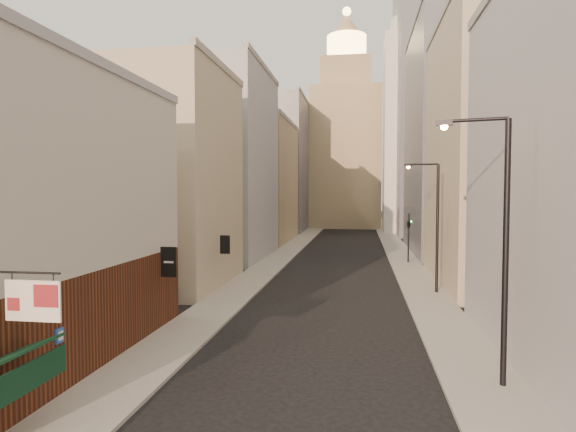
% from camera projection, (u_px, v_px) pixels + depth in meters
% --- Properties ---
extents(sidewalk_left, '(3.00, 140.00, 0.15)m').
position_uv_depth(sidewalk_left, '(296.00, 245.00, 64.27)').
color(sidewalk_left, gray).
rests_on(sidewalk_left, ground).
extents(sidewalk_right, '(3.00, 140.00, 0.15)m').
position_uv_depth(sidewalk_right, '(395.00, 246.00, 62.33)').
color(sidewalk_right, gray).
rests_on(sidewalk_right, ground).
extents(near_building_left, '(8.30, 23.04, 12.30)m').
position_uv_depth(near_building_left, '(31.00, 218.00, 19.23)').
color(near_building_left, '#582917').
rests_on(near_building_left, ground).
extents(left_bldg_beige, '(8.00, 12.00, 16.00)m').
position_uv_depth(left_bldg_beige, '(171.00, 180.00, 36.07)').
color(left_bldg_beige, tan).
rests_on(left_bldg_beige, ground).
extents(left_bldg_grey, '(8.00, 16.00, 20.00)m').
position_uv_depth(left_bldg_grey, '(229.00, 165.00, 51.78)').
color(left_bldg_grey, '#9D9DA2').
rests_on(left_bldg_grey, ground).
extents(left_bldg_tan, '(8.00, 18.00, 17.00)m').
position_uv_depth(left_bldg_tan, '(263.00, 183.00, 69.63)').
color(left_bldg_tan, '#978562').
rests_on(left_bldg_tan, ground).
extents(left_bldg_wingrid, '(8.00, 20.00, 24.00)m').
position_uv_depth(left_bldg_wingrid, '(284.00, 166.00, 89.22)').
color(left_bldg_wingrid, gray).
rests_on(left_bldg_wingrid, ground).
extents(right_bldg_beige, '(8.00, 16.00, 20.00)m').
position_uv_depth(right_bldg_beige, '(494.00, 153.00, 36.35)').
color(right_bldg_beige, tan).
rests_on(right_bldg_beige, ground).
extents(right_bldg_wingrid, '(8.00, 20.00, 26.00)m').
position_uv_depth(right_bldg_wingrid, '(447.00, 142.00, 55.96)').
color(right_bldg_wingrid, gray).
rests_on(right_bldg_wingrid, ground).
extents(highrise, '(21.00, 23.00, 51.20)m').
position_uv_depth(highrise, '(456.00, 84.00, 82.11)').
color(highrise, gray).
rests_on(highrise, ground).
extents(clock_tower, '(14.00, 14.00, 44.90)m').
position_uv_depth(clock_tower, '(346.00, 142.00, 99.16)').
color(clock_tower, '#978562').
rests_on(clock_tower, ground).
extents(white_tower, '(8.00, 8.00, 41.50)m').
position_uv_depth(white_tower, '(407.00, 126.00, 83.64)').
color(white_tower, silver).
rests_on(white_tower, ground).
extents(streetlamp_near, '(2.50, 0.74, 9.67)m').
position_uv_depth(streetlamp_near, '(498.00, 235.00, 17.00)').
color(streetlamp_near, black).
rests_on(streetlamp_near, ground).
extents(streetlamp_mid, '(2.37, 0.24, 9.04)m').
position_uv_depth(streetlamp_mid, '(434.00, 220.00, 33.03)').
color(streetlamp_mid, black).
rests_on(streetlamp_mid, ground).
extents(traffic_light_right, '(0.65, 0.63, 5.00)m').
position_uv_depth(traffic_light_right, '(409.00, 225.00, 47.50)').
color(traffic_light_right, black).
rests_on(traffic_light_right, ground).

